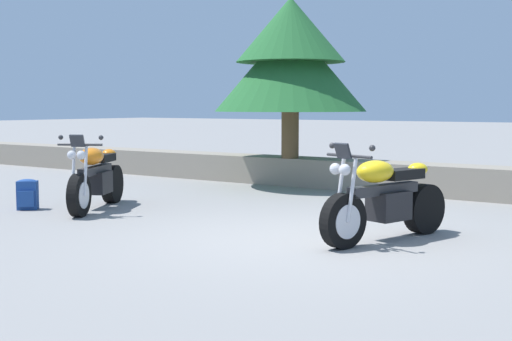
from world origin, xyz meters
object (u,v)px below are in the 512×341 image
object	(u,v)px
rider_backpack	(27,194)
pine_tree_far_left	(290,57)
motorcycle_orange_near_left	(96,178)
motorcycle_yellow_centre	(385,200)

from	to	relation	value
rider_backpack	pine_tree_far_left	distance (m)	5.67
motorcycle_orange_near_left	rider_backpack	xyz separation A→B (m)	(-0.86, -0.60, -0.24)
motorcycle_orange_near_left	pine_tree_far_left	world-z (taller)	pine_tree_far_left
motorcycle_orange_near_left	motorcycle_yellow_centre	world-z (taller)	same
motorcycle_orange_near_left	pine_tree_far_left	distance (m)	4.84
rider_backpack	pine_tree_far_left	xyz separation A→B (m)	(1.69, 4.91, 2.28)
motorcycle_yellow_centre	pine_tree_far_left	xyz separation A→B (m)	(-3.80, 4.09, 2.04)
rider_backpack	pine_tree_far_left	bearing A→B (deg)	71.03
motorcycle_yellow_centre	pine_tree_far_left	bearing A→B (deg)	132.95
motorcycle_yellow_centre	rider_backpack	world-z (taller)	motorcycle_yellow_centre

